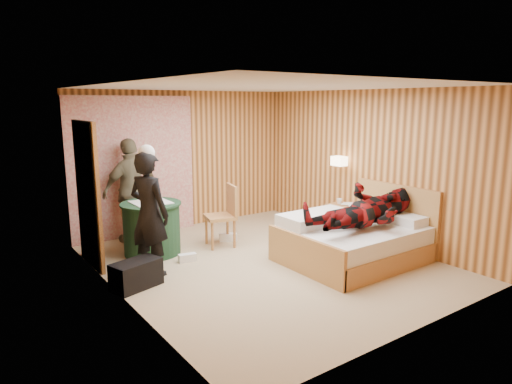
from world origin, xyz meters
TOP-DOWN VIEW (x-y plane):
  - floor at (0.00, 0.00)m, footprint 4.20×5.00m
  - ceiling at (0.00, 0.00)m, footprint 4.20×5.00m
  - wall_back at (0.00, 2.50)m, footprint 4.20×0.02m
  - wall_left at (-2.10, 0.00)m, footprint 0.02×5.00m
  - wall_right at (2.10, 0.00)m, footprint 0.02×5.00m
  - curtain at (-1.00, 2.43)m, footprint 2.20×0.08m
  - doorway at (-2.06, 1.40)m, footprint 0.06×0.90m
  - wall_lamp at (1.92, 0.45)m, footprint 0.26×0.24m
  - bed at (1.13, -0.65)m, footprint 1.96×1.51m
  - nightstand at (1.88, 0.24)m, footprint 0.43×0.58m
  - round_table at (-1.15, 1.35)m, footprint 0.91×0.91m
  - chair_far at (-1.14, 2.07)m, footprint 0.49×0.49m
  - chair_near at (-0.03, 1.04)m, footprint 0.55×0.55m
  - duffel_bag at (-1.85, 0.22)m, footprint 0.68×0.48m
  - sneaker_left at (-0.89, 0.70)m, footprint 0.27×0.15m
  - sneaker_right at (0.13, 1.21)m, footprint 0.31×0.23m
  - woman_standing at (-1.51, 0.55)m, footprint 0.62×0.72m
  - man_at_table at (-1.15, 2.12)m, footprint 1.06×0.56m
  - man_on_bed at (1.15, -0.87)m, footprint 0.86×0.67m
  - book_lower at (1.88, 0.19)m, footprint 0.25×0.27m
  - book_upper at (1.88, 0.19)m, footprint 0.27×0.28m
  - cup_nightstand at (1.88, 0.37)m, footprint 0.12×0.12m
  - cup_table at (-1.05, 1.30)m, footprint 0.16×0.16m

SIDE VIEW (x-z plane):
  - floor at x=0.00m, z-range -0.01..0.01m
  - sneaker_left at x=-0.89m, z-range 0.00..0.11m
  - sneaker_right at x=0.13m, z-range 0.00..0.13m
  - duffel_bag at x=-1.85m, z-range 0.00..0.35m
  - nightstand at x=1.88m, z-range 0.01..0.57m
  - bed at x=1.13m, z-range -0.22..0.82m
  - round_table at x=-1.15m, z-range 0.00..0.81m
  - chair_far at x=-1.14m, z-range 0.07..1.00m
  - book_lower at x=1.88m, z-range 0.56..0.58m
  - chair_near at x=-0.03m, z-range 0.08..1.08m
  - book_upper at x=1.88m, z-range 0.59..0.60m
  - cup_nightstand at x=1.88m, z-range 0.56..0.66m
  - woman_standing at x=-1.51m, z-range 0.00..1.68m
  - cup_table at x=-1.05m, z-range 0.81..0.91m
  - man_at_table at x=-1.15m, z-range 0.00..1.72m
  - man_on_bed at x=1.15m, z-range 0.06..1.83m
  - doorway at x=-2.06m, z-range 0.00..2.05m
  - curtain at x=-1.00m, z-range 0.00..2.40m
  - wall_back at x=0.00m, z-range 0.00..2.50m
  - wall_left at x=-2.10m, z-range 0.00..2.50m
  - wall_right at x=2.10m, z-range 0.00..2.50m
  - wall_lamp at x=1.92m, z-range 1.22..1.38m
  - ceiling at x=0.00m, z-range 2.50..2.50m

